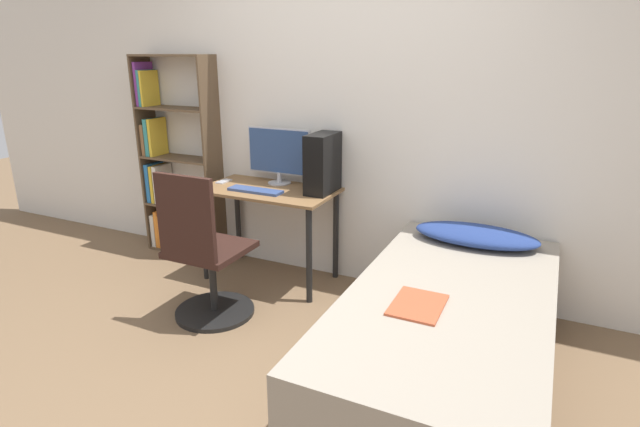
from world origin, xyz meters
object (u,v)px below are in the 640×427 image
at_px(office_chair, 205,263).
at_px(bed, 447,339).
at_px(bookshelf, 169,163).
at_px(keyboard, 255,190).
at_px(pc_tower, 323,163).
at_px(monitor, 279,154).

height_order(office_chair, bed, office_chair).
bearing_deg(bookshelf, office_chair, -40.32).
bearing_deg(bookshelf, keyboard, -14.55).
relative_size(keyboard, pc_tower, 0.98).
bearing_deg(office_chair, pc_tower, 60.65).
bearing_deg(keyboard, bed, -21.69).
height_order(office_chair, monitor, monitor).
bearing_deg(office_chair, monitor, 86.91).
bearing_deg(monitor, pc_tower, -11.27).
height_order(bed, monitor, monitor).
xyz_separation_m(bookshelf, office_chair, (1.05, -0.89, -0.40)).
distance_m(bookshelf, pc_tower, 1.52).
bearing_deg(monitor, office_chair, -93.09).
xyz_separation_m(bookshelf, monitor, (1.09, 0.02, 0.17)).
bearing_deg(office_chair, bed, -0.49).
bearing_deg(pc_tower, office_chair, -119.35).
bearing_deg(office_chair, bookshelf, 139.68).
xyz_separation_m(bookshelf, bed, (2.63, -0.90, -0.53)).
distance_m(bookshelf, bed, 2.83).
distance_m(bed, pc_tower, 1.56).
distance_m(office_chair, bed, 1.59).
bearing_deg(bed, monitor, 149.13).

